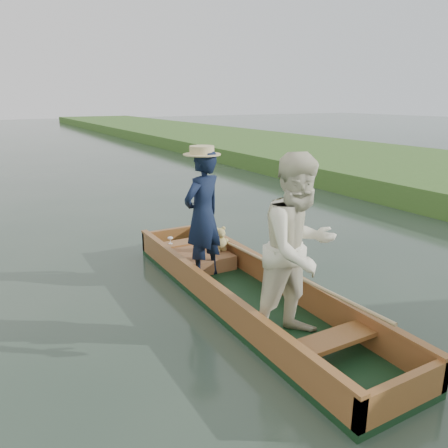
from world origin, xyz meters
TOP-DOWN VIEW (x-y plane):
  - ground at (0.00, 0.00)m, footprint 120.00×120.00m
  - punt at (-0.05, -0.26)m, footprint 1.13×5.00m

SIDE VIEW (x-z plane):
  - ground at x=0.00m, z-range 0.00..0.00m
  - punt at x=-0.05m, z-range -0.27..1.84m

